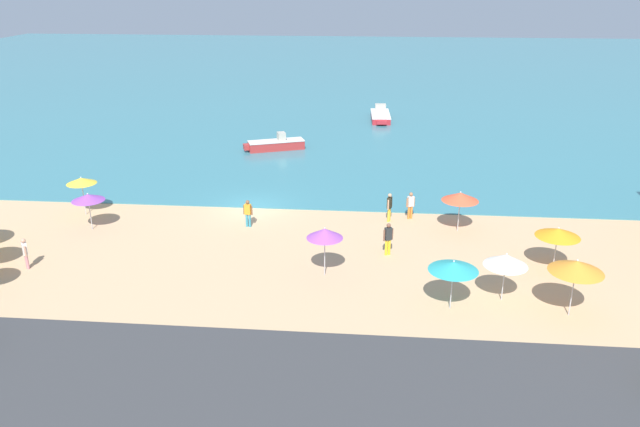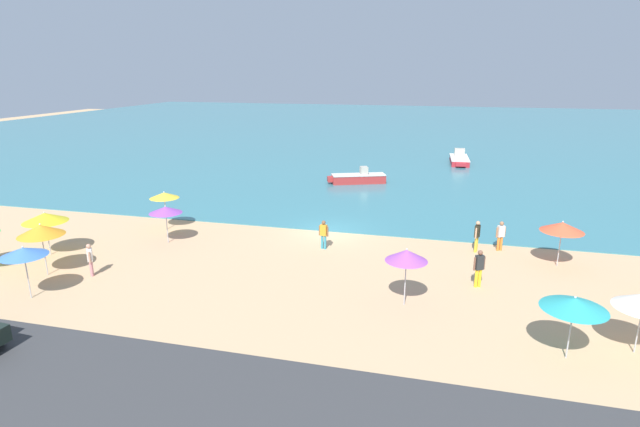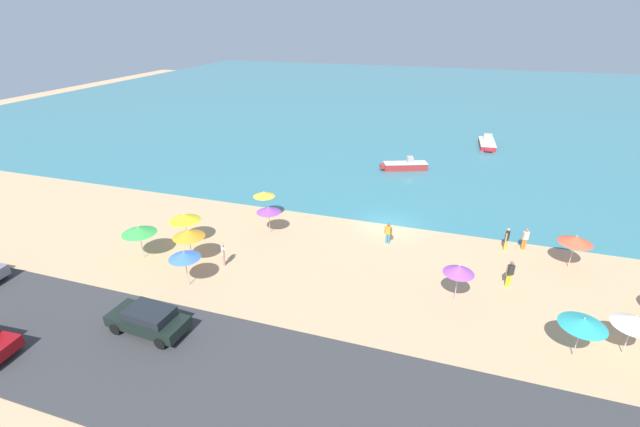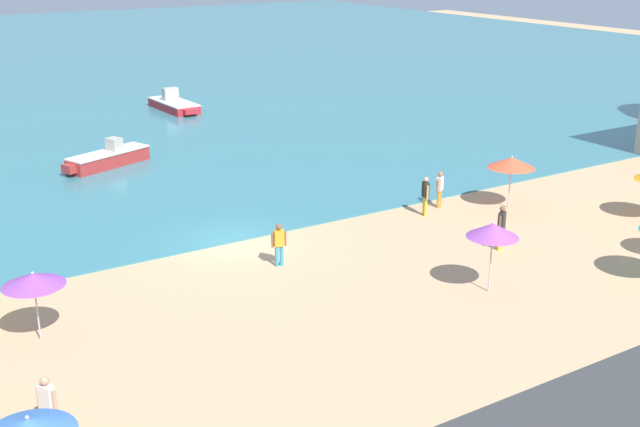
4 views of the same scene
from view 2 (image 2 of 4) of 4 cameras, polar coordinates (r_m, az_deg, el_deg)
The scene contains 17 objects.
ground_plane at distance 30.33m, azimuth 1.08°, elevation -2.10°, with size 160.00×160.00×0.00m, color tan.
sea at distance 83.84m, azimuth 9.78°, elevation 9.46°, with size 150.00×110.00×0.05m, color teal.
beach_umbrella_2 at distance 29.71m, azimuth -28.93°, elevation -0.39°, with size 2.25×2.25×2.38m.
beach_umbrella_3 at distance 29.21m, azimuth -17.25°, elevation 0.39°, with size 1.83×1.83×2.19m.
beach_umbrella_4 at distance 20.69m, azimuth 9.86°, elevation -4.75°, with size 1.75×1.75×2.52m.
beach_umbrella_5 at distance 27.23m, azimuth 25.96°, elevation -1.38°, with size 2.08×2.08×2.36m.
beach_umbrella_6 at distance 18.77m, azimuth 27.06°, elevation -9.15°, with size 2.16×2.16×2.31m.
beach_umbrella_8 at distance 26.80m, azimuth -29.30°, elevation -1.67°, with size 2.09×2.09×2.58m.
beach_umbrella_9 at distance 24.46m, azimuth -30.79°, elevation -3.79°, with size 1.91×1.91×2.38m.
beach_umbrella_11 at distance 31.66m, azimuth -17.38°, elevation 1.99°, with size 1.76×1.76×2.40m.
bather_0 at distance 26.12m, azimuth -24.79°, elevation -4.64°, with size 0.39×0.48×1.60m.
bather_1 at distance 28.04m, azimuth 17.51°, elevation -2.32°, with size 0.32×0.54×1.74m.
bather_2 at distance 28.68m, azimuth 19.95°, elevation -2.25°, with size 0.51×0.36×1.65m.
bather_3 at distance 27.21m, azimuth 0.42°, elevation -2.25°, with size 0.56×0.29×1.63m.
bather_4 at distance 23.60m, azimuth 17.72°, elevation -5.79°, with size 0.51×0.37×1.76m.
skiff_nearshore at distance 43.10m, azimuth 4.38°, elevation 4.05°, with size 5.01×2.91×1.42m.
skiff_offshore at distance 54.24m, azimuth 15.63°, elevation 5.96°, with size 2.03×5.37×1.47m.
Camera 2 is at (6.50, -28.05, 9.52)m, focal length 28.00 mm.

